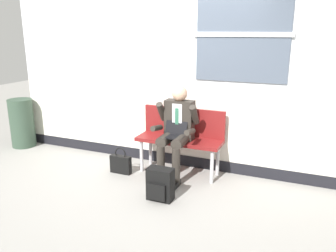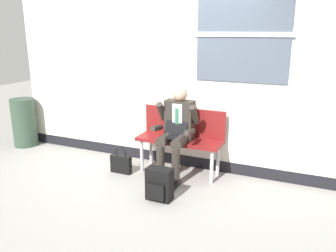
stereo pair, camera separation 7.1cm
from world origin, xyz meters
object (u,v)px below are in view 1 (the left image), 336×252
at_px(bench_with_person, 181,135).
at_px(person_seated, 176,130).
at_px(handbag, 121,164).
at_px(trash_bin, 22,123).
at_px(backpack, 160,185).

bearing_deg(bench_with_person, person_seated, -90.00).
relative_size(handbag, trash_bin, 0.46).
xyz_separation_m(person_seated, trash_bin, (-2.99, 0.18, -0.26)).
bearing_deg(handbag, backpack, -31.07).
bearing_deg(handbag, bench_with_person, 27.41).
bearing_deg(bench_with_person, handbag, -152.59).
xyz_separation_m(bench_with_person, backpack, (0.08, -0.92, -0.37)).
xyz_separation_m(person_seated, backpack, (0.08, -0.72, -0.49)).
bearing_deg(trash_bin, person_seated, -3.42).
bearing_deg(person_seated, backpack, -83.59).
distance_m(handbag, trash_bin, 2.26).
height_order(bench_with_person, trash_bin, bench_with_person).
xyz_separation_m(person_seated, handbag, (-0.77, -0.20, -0.55)).
xyz_separation_m(bench_with_person, handbag, (-0.77, -0.40, -0.42)).
xyz_separation_m(bench_with_person, trash_bin, (-2.99, -0.02, -0.14)).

